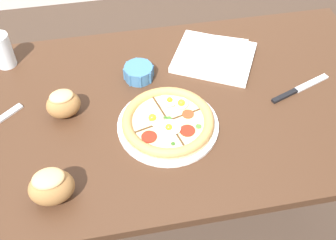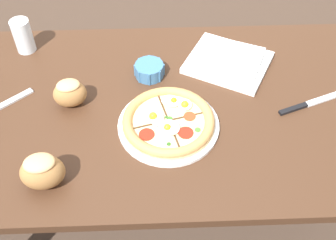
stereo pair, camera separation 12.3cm
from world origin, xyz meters
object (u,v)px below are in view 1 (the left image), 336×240
Objects in this scene: napkin_folded at (214,56)px; water_glass at (3,52)px; dining_table at (153,127)px; bread_piece_near at (63,104)px; pizza at (168,122)px; ramekin_bowl at (139,72)px; bread_piece_far at (51,186)px; knife_spare at (300,89)px.

water_glass is (-0.70, 0.11, 0.04)m from napkin_folded.
bread_piece_near reaches higher than dining_table.
pizza is at bearing -128.08° from napkin_folded.
bread_piece_far is at bearing -123.86° from ramekin_bowl.
pizza is at bearing -76.59° from ramekin_bowl.
knife_spare is at bearing -16.94° from ramekin_bowl.
pizza reaches higher than ramekin_bowl.
bread_piece_near is (-0.30, 0.11, 0.03)m from pizza.
knife_spare is 0.98m from water_glass.
water_glass reaches higher than bread_piece_far.
bread_piece_near is (-0.24, -0.12, 0.02)m from ramekin_bowl.
bread_piece_near reaches higher than knife_spare.
napkin_folded is 0.54m from bread_piece_near.
bread_piece_near is (-0.26, 0.02, 0.14)m from dining_table.
bread_piece_far is (-0.28, -0.41, 0.03)m from ramekin_bowl.
pizza is 0.62m from water_glass.
bread_piece_far reaches higher than pizza.
bread_piece_far reaches higher than ramekin_bowl.
dining_table is 0.33m from napkin_folded.
bread_piece_near is 0.74m from knife_spare.
napkin_folded reaches higher than dining_table.
water_glass is at bearing 141.99° from pizza.
knife_spare is at bearing -18.09° from water_glass.
knife_spare is at bearing -1.42° from dining_table.
bread_piece_far is 0.82m from knife_spare.
bread_piece_far reaches higher than bread_piece_near.
napkin_folded is at bearing 36.80° from dining_table.
bread_piece_far is at bearing -74.69° from water_glass.
ramekin_bowl is (-0.05, 0.23, 0.00)m from pizza.
bread_piece_far is (-0.04, -0.29, 0.01)m from bread_piece_near.
water_glass is (-0.43, 0.15, 0.03)m from ramekin_bowl.
dining_table is 13.77× the size of bread_piece_near.
dining_table is 0.43m from bread_piece_far.
ramekin_bowl reaches higher than dining_table.
pizza is at bearing 169.01° from knife_spare.
dining_table is at bearing 157.95° from knife_spare.
dining_table is 0.56m from water_glass.
knife_spare is 1.87× the size of water_glass.
pizza is 2.97× the size of ramekin_bowl.
water_glass is at bearing 160.59° from ramekin_bowl.
water_glass is at bearing 141.27° from knife_spare.
water_glass is (-0.45, 0.29, 0.15)m from dining_table.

